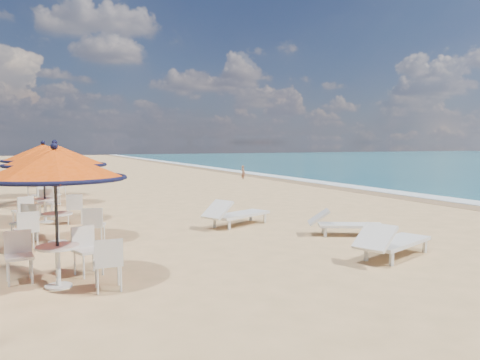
# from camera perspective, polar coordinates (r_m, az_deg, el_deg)

# --- Properties ---
(ground) EXTENTS (160.00, 160.00, 0.00)m
(ground) POSITION_cam_1_polar(r_m,az_deg,el_deg) (9.57, 13.13, -9.08)
(ground) COLOR tan
(ground) RESTS_ON ground
(foam_strip) EXTENTS (1.20, 140.00, 0.04)m
(foam_strip) POSITION_cam_1_polar(r_m,az_deg,el_deg) (23.05, 15.95, -1.16)
(foam_strip) COLOR white
(foam_strip) RESTS_ON ground
(wetsand_band) EXTENTS (1.40, 140.00, 0.02)m
(wetsand_band) POSITION_cam_1_polar(r_m,az_deg,el_deg) (22.47, 14.22, -1.27)
(wetsand_band) COLOR olive
(wetsand_band) RESTS_ON ground
(station_0) EXTENTS (2.15, 2.15, 2.24)m
(station_0) POSITION_cam_1_polar(r_m,az_deg,el_deg) (7.71, -21.34, -0.22)
(station_0) COLOR black
(station_0) RESTS_ON ground
(station_1) EXTENTS (2.21, 2.21, 2.30)m
(station_1) POSITION_cam_1_polar(r_m,az_deg,el_deg) (11.08, -21.74, 1.38)
(station_1) COLOR black
(station_1) RESTS_ON ground
(station_2) EXTENTS (2.20, 2.25, 2.29)m
(station_2) POSITION_cam_1_polar(r_m,az_deg,el_deg) (14.12, -22.78, 1.95)
(station_2) COLOR black
(station_2) RESTS_ON ground
(station_3) EXTENTS (2.11, 2.11, 2.21)m
(station_3) POSITION_cam_1_polar(r_m,az_deg,el_deg) (18.13, -21.87, 2.28)
(station_3) COLOR black
(station_3) RESTS_ON ground
(station_4) EXTENTS (2.15, 2.22, 2.24)m
(station_4) POSITION_cam_1_polar(r_m,az_deg,el_deg) (20.96, -22.91, 2.58)
(station_4) COLOR black
(station_4) RESTS_ON ground
(lounger_near) EXTENTS (2.14, 1.31, 0.73)m
(lounger_near) POSITION_cam_1_polar(r_m,az_deg,el_deg) (9.56, 18.00, -7.09)
(lounger_near) COLOR silver
(lounger_near) RESTS_ON ground
(lounger_mid) EXTENTS (1.83, 1.34, 0.64)m
(lounger_mid) POSITION_cam_1_polar(r_m,az_deg,el_deg) (11.60, 12.42, -5.16)
(lounger_mid) COLOR silver
(lounger_mid) RESTS_ON ground
(lounger_far) EXTENTS (2.16, 1.41, 0.74)m
(lounger_far) POSITION_cam_1_polar(r_m,az_deg,el_deg) (12.55, -0.61, -4.08)
(lounger_far) COLOR silver
(lounger_far) RESTS_ON ground
(person) EXTENTS (0.26, 0.36, 0.90)m
(person) POSITION_cam_1_polar(r_m,az_deg,el_deg) (28.41, 0.38, 0.98)
(person) COLOR #99674E
(person) RESTS_ON ground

